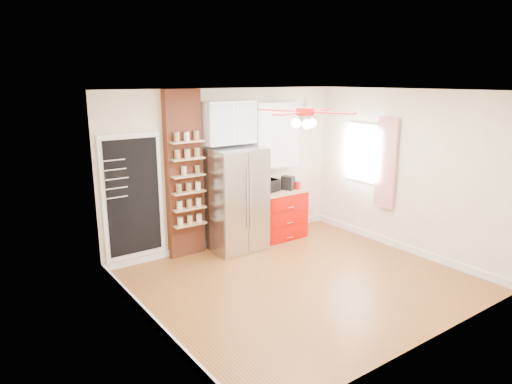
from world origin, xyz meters
TOP-DOWN VIEW (x-y plane):
  - floor at (0.00, 0.00)m, footprint 4.50×4.50m
  - ceiling at (0.00, 0.00)m, footprint 4.50×4.50m
  - wall_back at (0.00, 2.00)m, footprint 4.50×0.02m
  - wall_front at (0.00, -2.00)m, footprint 4.50×0.02m
  - wall_left at (-2.25, 0.00)m, footprint 0.02×4.00m
  - wall_right at (2.25, 0.00)m, footprint 0.02×4.00m
  - chalkboard at (-1.70, 1.96)m, footprint 0.95×0.05m
  - brick_pillar at (-0.85, 1.92)m, footprint 0.60×0.16m
  - fridge at (-0.05, 1.63)m, footprint 0.90×0.70m
  - upper_glass_cabinet at (-0.05, 1.82)m, footprint 0.90×0.35m
  - red_cabinet at (0.92, 1.68)m, footprint 0.94×0.64m
  - upper_shelf_unit at (0.92, 1.85)m, footprint 0.90×0.30m
  - window at (2.23, 0.90)m, footprint 0.04×0.75m
  - curtain at (2.18, 0.35)m, footprint 0.06×0.40m
  - ceiling_fan at (0.00, 0.00)m, footprint 1.40×1.40m
  - toaster_oven at (0.66, 1.69)m, footprint 0.43×0.33m
  - coffee_maker at (1.04, 1.59)m, footprint 0.22×0.26m
  - canister_left at (1.22, 1.52)m, footprint 0.14×0.14m
  - canister_right at (1.29, 1.68)m, footprint 0.11×0.11m
  - pantry_jar_oats at (-0.92, 1.79)m, footprint 0.11×0.11m
  - pantry_jar_beans at (-0.68, 1.79)m, footprint 0.10×0.10m

SIDE VIEW (x-z plane):
  - floor at x=0.00m, z-range 0.00..0.00m
  - red_cabinet at x=0.92m, z-range 0.00..0.90m
  - fridge at x=-0.05m, z-range 0.00..1.75m
  - canister_right at x=1.29m, z-range 0.90..1.04m
  - canister_left at x=1.22m, z-range 0.90..1.04m
  - toaster_oven at x=0.66m, z-range 0.90..1.12m
  - coffee_maker at x=1.04m, z-range 0.90..1.15m
  - chalkboard at x=-1.70m, z-range 0.12..2.08m
  - wall_back at x=0.00m, z-range 0.00..2.70m
  - wall_front at x=0.00m, z-range 0.00..2.70m
  - wall_left at x=-2.25m, z-range 0.00..2.70m
  - wall_right at x=2.25m, z-range 0.00..2.70m
  - brick_pillar at x=-0.85m, z-range 0.00..2.70m
  - pantry_jar_beans at x=-0.68m, z-range 1.37..1.49m
  - pantry_jar_oats at x=-0.92m, z-range 1.37..1.51m
  - curtain at x=2.18m, z-range 0.67..2.23m
  - window at x=2.23m, z-range 1.02..2.08m
  - upper_shelf_unit at x=0.92m, z-range 1.30..2.45m
  - upper_glass_cabinet at x=-0.05m, z-range 1.80..2.50m
  - ceiling_fan at x=0.00m, z-range 2.20..2.65m
  - ceiling at x=0.00m, z-range 2.70..2.70m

